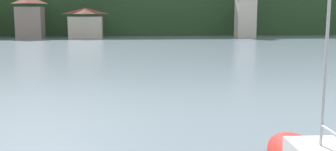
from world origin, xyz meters
name	(u,v)px	position (x,y,z in m)	size (l,w,h in m)	color
wooded_hillside	(182,12)	(12.67, 141.76, 5.40)	(352.00, 44.78, 30.10)	#264223
shore_building_westcentral	(30,18)	(-22.37, 110.08, 4.10)	(5.31, 4.44, 8.46)	gray
shore_building_central	(86,23)	(-11.18, 109.78, 3.01)	(7.06, 3.81, 6.20)	#BCB29E
shore_building_eastcentral	(245,14)	(22.37, 109.66, 4.90)	(4.14, 3.56, 10.07)	beige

